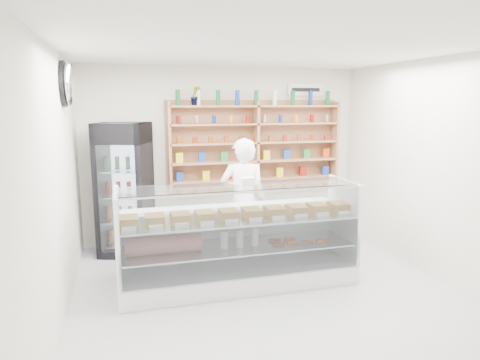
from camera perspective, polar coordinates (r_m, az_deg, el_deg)
name	(u,v)px	position (r m, az deg, el deg)	size (l,w,h in m)	color
room	(277,181)	(4.64, 4.93, -0.10)	(5.00, 5.00, 5.00)	#9C9DA1
display_counter	(238,257)	(5.39, -0.22, -10.19)	(2.90, 0.86, 1.26)	white
shop_worker	(243,200)	(6.02, 0.41, -2.74)	(0.64, 0.42, 1.76)	white
drinks_cooler	(125,189)	(6.53, -15.07, -1.16)	(0.89, 0.87, 1.95)	black
wall_shelving	(256,143)	(6.97, 2.15, 4.98)	(2.84, 0.28, 1.33)	#A3724D
potted_plant	(195,96)	(6.71, -5.96, 11.10)	(0.16, 0.13, 0.29)	#1E6626
security_mirror	(69,84)	(5.51, -21.90, 11.81)	(0.15, 0.50, 0.50)	silver
wall_sign	(305,90)	(7.38, 8.71, 11.81)	(0.62, 0.03, 0.20)	white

